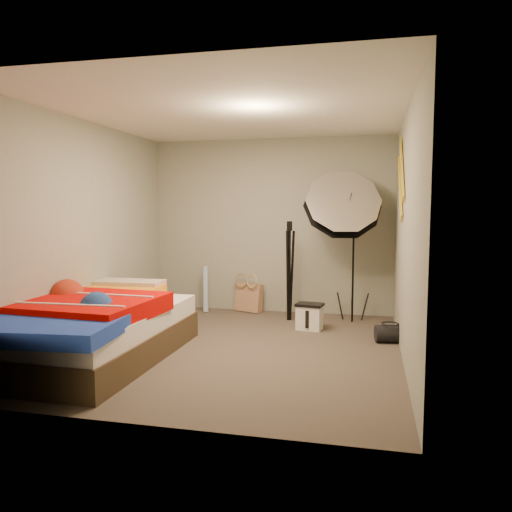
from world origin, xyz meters
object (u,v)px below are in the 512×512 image
(wrapping_roll, at_px, (206,289))
(camera_case, at_px, (310,318))
(photo_umbrella, at_px, (342,207))
(duffel_bag, at_px, (390,334))
(tote_bag, at_px, (249,298))
(bed, at_px, (86,326))
(camera_tripod, at_px, (289,264))

(wrapping_roll, height_order, camera_case, wrapping_roll)
(photo_umbrella, bearing_deg, duffel_bag, -55.75)
(wrapping_roll, bearing_deg, camera_case, -24.75)
(tote_bag, height_order, bed, bed)
(bed, bearing_deg, photo_umbrella, 42.24)
(duffel_bag, bearing_deg, camera_case, 146.68)
(duffel_bag, distance_m, photo_umbrella, 1.78)
(wrapping_roll, distance_m, camera_case, 1.79)
(duffel_bag, height_order, photo_umbrella, photo_umbrella)
(tote_bag, xyz_separation_m, camera_case, (1.00, -0.90, -0.05))
(camera_tripod, bearing_deg, camera_case, -54.56)
(camera_case, relative_size, camera_tripod, 0.23)
(bed, bearing_deg, camera_tripod, 51.51)
(tote_bag, height_order, wrapping_roll, wrapping_roll)
(wrapping_roll, xyz_separation_m, camera_case, (1.61, -0.74, -0.18))
(tote_bag, bearing_deg, duffel_bag, -13.51)
(duffel_bag, relative_size, photo_umbrella, 0.15)
(camera_case, distance_m, duffel_bag, 1.03)
(tote_bag, distance_m, camera_tripod, 0.97)
(bed, xyz_separation_m, camera_tripod, (1.72, 2.17, 0.44))
(camera_tripod, bearing_deg, wrapping_roll, 168.00)
(bed, distance_m, photo_umbrella, 3.47)
(tote_bag, height_order, duffel_bag, tote_bag)
(camera_case, xyz_separation_m, bed, (-2.06, -1.69, 0.18))
(camera_case, bearing_deg, bed, -131.57)
(bed, xyz_separation_m, photo_umbrella, (2.41, 2.19, 1.19))
(camera_case, bearing_deg, photo_umbrella, 63.61)
(camera_case, bearing_deg, camera_tripod, 134.43)
(duffel_bag, relative_size, bed, 0.13)
(tote_bag, distance_m, bed, 2.80)
(wrapping_roll, height_order, camera_tripod, camera_tripod)
(tote_bag, relative_size, camera_case, 1.35)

